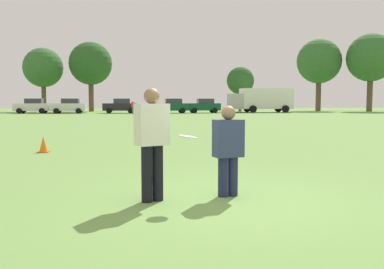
{
  "coord_description": "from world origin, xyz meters",
  "views": [
    {
      "loc": [
        -1.06,
        -6.27,
        1.52
      ],
      "look_at": [
        -0.51,
        1.41,
        0.91
      ],
      "focal_mm": 39.2,
      "sensor_mm": 36.0,
      "label": 1
    }
  ],
  "objects_px": {
    "parked_car_mid_left": "(69,106)",
    "parked_car_near_right": "(204,106)",
    "player_defender": "(228,146)",
    "frisbee": "(188,137)",
    "parked_car_mid_right": "(172,106)",
    "parked_car_near_left": "(33,106)",
    "traffic_cone": "(43,145)",
    "player_thrower": "(152,138)",
    "bystander_sideline_watcher": "(133,106)",
    "box_truck": "(262,99)",
    "parked_car_center": "(120,106)"
  },
  "relations": [
    {
      "from": "parked_car_near_left",
      "to": "box_truck",
      "type": "relative_size",
      "value": 0.5
    },
    {
      "from": "parked_car_mid_right",
      "to": "player_thrower",
      "type": "bearing_deg",
      "value": -91.71
    },
    {
      "from": "player_defender",
      "to": "parked_car_mid_right",
      "type": "bearing_deg",
      "value": 89.77
    },
    {
      "from": "traffic_cone",
      "to": "parked_car_near_right",
      "type": "height_order",
      "value": "parked_car_near_right"
    },
    {
      "from": "traffic_cone",
      "to": "frisbee",
      "type": "bearing_deg",
      "value": -58.99
    },
    {
      "from": "parked_car_near_right",
      "to": "frisbee",
      "type": "bearing_deg",
      "value": -95.99
    },
    {
      "from": "parked_car_mid_left",
      "to": "player_thrower",
      "type": "bearing_deg",
      "value": -76.27
    },
    {
      "from": "parked_car_near_right",
      "to": "parked_car_mid_left",
      "type": "bearing_deg",
      "value": -177.47
    },
    {
      "from": "box_truck",
      "to": "parked_car_near_left",
      "type": "bearing_deg",
      "value": -175.15
    },
    {
      "from": "parked_car_near_left",
      "to": "parked_car_near_right",
      "type": "distance_m",
      "value": 21.19
    },
    {
      "from": "frisbee",
      "to": "box_truck",
      "type": "bearing_deg",
      "value": 75.29
    },
    {
      "from": "parked_car_near_right",
      "to": "player_thrower",
      "type": "bearing_deg",
      "value": -96.65
    },
    {
      "from": "box_truck",
      "to": "parked_car_mid_right",
      "type": "bearing_deg",
      "value": -167.66
    },
    {
      "from": "parked_car_center",
      "to": "parked_car_near_right",
      "type": "distance_m",
      "value": 10.54
    },
    {
      "from": "frisbee",
      "to": "traffic_cone",
      "type": "relative_size",
      "value": 0.56
    },
    {
      "from": "parked_car_near_right",
      "to": "box_truck",
      "type": "distance_m",
      "value": 8.21
    },
    {
      "from": "parked_car_mid_left",
      "to": "parked_car_near_left",
      "type": "bearing_deg",
      "value": 177.28
    },
    {
      "from": "player_defender",
      "to": "frisbee",
      "type": "height_order",
      "value": "player_defender"
    },
    {
      "from": "traffic_cone",
      "to": "parked_car_mid_left",
      "type": "height_order",
      "value": "parked_car_mid_left"
    },
    {
      "from": "player_thrower",
      "to": "traffic_cone",
      "type": "xyz_separation_m",
      "value": [
        -3.37,
        6.33,
        -0.74
      ]
    },
    {
      "from": "traffic_cone",
      "to": "parked_car_near_right",
      "type": "distance_m",
      "value": 41.61
    },
    {
      "from": "player_defender",
      "to": "traffic_cone",
      "type": "xyz_separation_m",
      "value": [
        -4.57,
        6.07,
        -0.58
      ]
    },
    {
      "from": "player_thrower",
      "to": "frisbee",
      "type": "relative_size",
      "value": 6.33
    },
    {
      "from": "player_thrower",
      "to": "parked_car_center",
      "type": "height_order",
      "value": "parked_car_center"
    },
    {
      "from": "frisbee",
      "to": "bystander_sideline_watcher",
      "type": "height_order",
      "value": "bystander_sideline_watcher"
    },
    {
      "from": "parked_car_mid_right",
      "to": "parked_car_near_right",
      "type": "distance_m",
      "value": 4.15
    },
    {
      "from": "player_thrower",
      "to": "parked_car_near_left",
      "type": "bearing_deg",
      "value": 108.68
    },
    {
      "from": "bystander_sideline_watcher",
      "to": "traffic_cone",
      "type": "bearing_deg",
      "value": -90.18
    },
    {
      "from": "player_defender",
      "to": "parked_car_near_right",
      "type": "bearing_deg",
      "value": 84.77
    },
    {
      "from": "box_truck",
      "to": "player_thrower",
      "type": "bearing_deg",
      "value": -105.33
    },
    {
      "from": "parked_car_mid_right",
      "to": "frisbee",
      "type": "bearing_deg",
      "value": -91.05
    },
    {
      "from": "frisbee",
      "to": "parked_car_mid_right",
      "type": "xyz_separation_m",
      "value": [
        0.85,
        46.44,
        -0.07
      ]
    },
    {
      "from": "traffic_cone",
      "to": "parked_car_near_right",
      "type": "bearing_deg",
      "value": 77.73
    },
    {
      "from": "frisbee",
      "to": "parked_car_near_right",
      "type": "bearing_deg",
      "value": 84.01
    },
    {
      "from": "frisbee",
      "to": "bystander_sideline_watcher",
      "type": "relative_size",
      "value": 0.17
    },
    {
      "from": "player_defender",
      "to": "frisbee",
      "type": "bearing_deg",
      "value": -149.03
    },
    {
      "from": "parked_car_near_right",
      "to": "bystander_sideline_watcher",
      "type": "height_order",
      "value": "parked_car_near_right"
    },
    {
      "from": "traffic_cone",
      "to": "box_truck",
      "type": "height_order",
      "value": "box_truck"
    },
    {
      "from": "parked_car_near_right",
      "to": "box_truck",
      "type": "xyz_separation_m",
      "value": [
        7.93,
        1.94,
        0.83
      ]
    },
    {
      "from": "parked_car_center",
      "to": "parked_car_near_right",
      "type": "bearing_deg",
      "value": 2.47
    },
    {
      "from": "parked_car_mid_left",
      "to": "parked_car_near_right",
      "type": "relative_size",
      "value": 1.0
    },
    {
      "from": "player_thrower",
      "to": "parked_car_mid_right",
      "type": "height_order",
      "value": "parked_car_mid_right"
    },
    {
      "from": "player_defender",
      "to": "parked_car_near_right",
      "type": "distance_m",
      "value": 46.93
    },
    {
      "from": "player_thrower",
      "to": "bystander_sideline_watcher",
      "type": "relative_size",
      "value": 1.1
    },
    {
      "from": "frisbee",
      "to": "parked_car_near_left",
      "type": "distance_m",
      "value": 49.35
    },
    {
      "from": "box_truck",
      "to": "bystander_sideline_watcher",
      "type": "height_order",
      "value": "box_truck"
    },
    {
      "from": "player_thrower",
      "to": "parked_car_center",
      "type": "bearing_deg",
      "value": 96.19
    },
    {
      "from": "bystander_sideline_watcher",
      "to": "parked_car_near_right",
      "type": "bearing_deg",
      "value": 23.71
    },
    {
      "from": "parked_car_mid_right",
      "to": "parked_car_center",
      "type": "bearing_deg",
      "value": 177.9
    },
    {
      "from": "player_defender",
      "to": "traffic_cone",
      "type": "bearing_deg",
      "value": 126.93
    }
  ]
}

